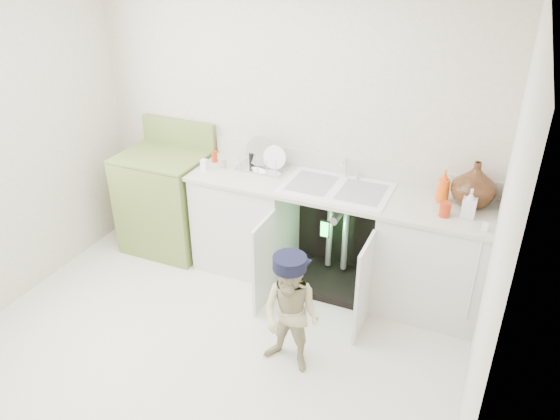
# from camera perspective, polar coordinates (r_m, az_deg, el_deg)

# --- Properties ---
(ground) EXTENTS (3.50, 3.50, 0.00)m
(ground) POSITION_cam_1_polar(r_m,az_deg,el_deg) (4.11, -7.80, -14.67)
(ground) COLOR silver
(ground) RESTS_ON ground
(room_shell) EXTENTS (6.00, 5.50, 1.26)m
(room_shell) POSITION_cam_1_polar(r_m,az_deg,el_deg) (3.39, -9.16, 1.00)
(room_shell) COLOR beige
(room_shell) RESTS_ON ground
(counter_run) EXTENTS (2.44, 1.02, 1.24)m
(counter_run) POSITION_cam_1_polar(r_m,az_deg,el_deg) (4.51, 6.13, -2.59)
(counter_run) COLOR silver
(counter_run) RESTS_ON ground
(avocado_stove) EXTENTS (0.75, 0.65, 1.16)m
(avocado_stove) POSITION_cam_1_polar(r_m,az_deg,el_deg) (5.14, -11.66, 1.08)
(avocado_stove) COLOR olive
(avocado_stove) RESTS_ON ground
(repair_worker) EXTENTS (0.46, 0.91, 0.89)m
(repair_worker) POSITION_cam_1_polar(r_m,az_deg,el_deg) (3.70, 1.17, -10.80)
(repair_worker) COLOR tan
(repair_worker) RESTS_ON ground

